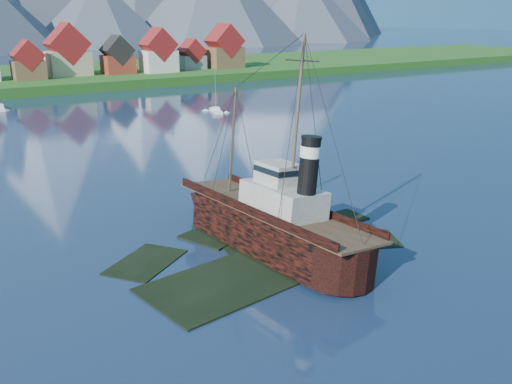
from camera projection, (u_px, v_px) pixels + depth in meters
ground at (256, 263)px, 55.51m from camera, size 1400.00×1400.00×0.00m
shoal at (259, 255)px, 58.26m from camera, size 31.71×21.24×1.14m
seawall at (1, 99)px, 160.96m from camera, size 600.00×2.50×2.00m
tugboat_wreck at (262, 219)px, 58.96m from camera, size 6.66×28.71×22.75m
sailboat_d at (216, 111)px, 139.21m from camera, size 4.11×7.89×10.46m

